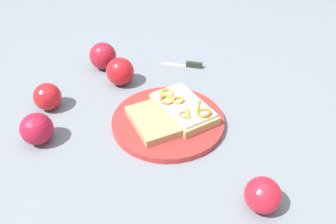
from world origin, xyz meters
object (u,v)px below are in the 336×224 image
object	(u,v)px
bread_slice_side	(152,121)
apple_3	(37,129)
apple_1	(263,195)
apple_4	(103,56)
knife	(189,65)
plate	(168,121)
sandwich	(183,108)
apple_2	(47,97)
apple_0	(120,72)

from	to	relation	value
bread_slice_side	apple_3	size ratio (longest dim) A/B	1.91
apple_1	apple_3	xyz separation A→B (m)	(-0.07, -0.50, 0.00)
bread_slice_side	apple_4	bearing A→B (deg)	-176.83
bread_slice_side	apple_1	bearing A→B (deg)	18.12
apple_1	knife	bearing A→B (deg)	-155.08
plate	knife	distance (m)	0.28
sandwich	apple_3	world-z (taller)	apple_3
plate	apple_3	bearing A→B (deg)	-64.90
bread_slice_side	apple_2	size ratio (longest dim) A/B	1.99
apple_3	knife	bearing A→B (deg)	146.07
plate	sandwich	size ratio (longest dim) A/B	1.43
apple_0	apple_1	xyz separation A→B (m)	(0.34, 0.40, -0.01)
apple_3	knife	distance (m)	0.50
apple_3	apple_4	bearing A→B (deg)	176.34
plate	knife	size ratio (longest dim) A/B	2.13
bread_slice_side	apple_0	world-z (taller)	apple_0
plate	apple_2	distance (m)	0.32
sandwich	bread_slice_side	distance (m)	0.09
sandwich	apple_1	world-z (taller)	apple_1
sandwich	bread_slice_side	xyz separation A→B (m)	(0.06, -0.06, -0.01)
knife	plate	bearing A→B (deg)	89.97
plate	apple_3	xyz separation A→B (m)	(0.13, -0.27, 0.03)
plate	apple_4	distance (m)	0.33
apple_2	apple_3	size ratio (longest dim) A/B	0.96
apple_4	apple_0	bearing A→B (deg)	48.17
apple_0	knife	world-z (taller)	apple_0
apple_2	apple_3	xyz separation A→B (m)	(0.12, 0.04, 0.00)
apple_0	knife	bearing A→B (deg)	128.18
sandwich	apple_2	size ratio (longest dim) A/B	2.73
bread_slice_side	apple_4	xyz separation A→B (m)	(-0.25, -0.22, 0.02)
plate	apple_1	distance (m)	0.30
bread_slice_side	apple_2	world-z (taller)	apple_2
bread_slice_side	apple_2	xyz separation A→B (m)	(-0.02, -0.28, 0.01)
apple_3	sandwich	bearing A→B (deg)	117.53
apple_0	apple_1	size ratio (longest dim) A/B	1.15
plate	sandwich	world-z (taller)	sandwich
knife	apple_2	bearing A→B (deg)	42.68
plate	bread_slice_side	bearing A→B (deg)	-45.65
apple_2	apple_3	world-z (taller)	apple_3
plate	bread_slice_side	world-z (taller)	bread_slice_side
sandwich	knife	bearing A→B (deg)	142.16
apple_3	plate	bearing A→B (deg)	115.10
bread_slice_side	knife	xyz separation A→B (m)	(-0.31, 0.03, -0.02)
apple_1	apple_3	distance (m)	0.51
apple_2	apple_4	xyz separation A→B (m)	(-0.22, 0.06, 0.01)
apple_1	apple_2	xyz separation A→B (m)	(-0.19, -0.54, 0.00)
bread_slice_side	knife	bearing A→B (deg)	135.35
apple_3	apple_4	world-z (taller)	apple_4
knife	bread_slice_side	bearing A→B (deg)	84.26
apple_0	knife	size ratio (longest dim) A/B	0.61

